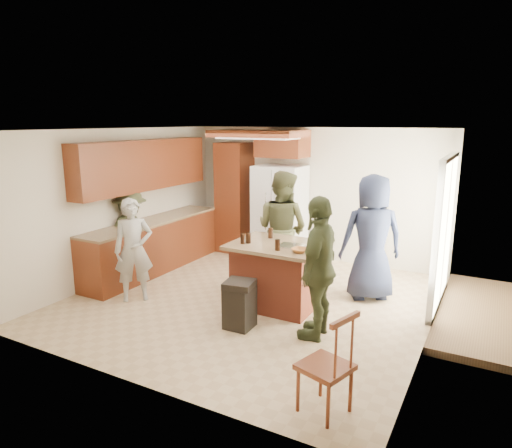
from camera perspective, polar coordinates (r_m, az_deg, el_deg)
The scene contains 12 objects.
person_front_left at distance 6.93m, azimuth -15.06°, elevation -3.16°, with size 0.56×0.41×1.53m, color #9A9891.
person_behind_left at distance 7.31m, azimuth 3.26°, elevation -0.59°, with size 0.90×0.56×1.86m, color #404327.
person_behind_right at distance 6.92m, azimuth 14.27°, elevation -1.65°, with size 0.92×0.60×1.88m, color #1B2136.
person_side_right at distance 5.58m, azimuth 7.86°, elevation -5.44°, with size 1.04×0.53×1.77m, color #3A4227.
person_counter at distance 8.00m, azimuth -15.35°, elevation -1.15°, with size 0.98×0.45×1.51m, color #333720.
left_cabinetry at distance 8.20m, azimuth -13.07°, elevation 0.76°, with size 0.64×3.00×2.30m.
back_wall_units at distance 9.05m, azimuth -1.26°, elevation 4.93°, with size 1.80×0.60×2.45m.
refrigerator at distance 8.71m, azimuth 2.98°, elevation 1.39°, with size 0.90×0.76×1.80m.
kitchen_island at distance 6.56m, azimuth 2.67°, elevation -6.30°, with size 1.28×1.03×0.93m.
island_items at distance 6.26m, azimuth 3.66°, elevation -2.48°, with size 1.04×0.73×0.15m.
trash_bin at distance 5.95m, azimuth -2.07°, elevation -9.97°, with size 0.42×0.42×0.63m.
spindle_chair at distance 4.35m, azimuth 8.87°, elevation -17.30°, with size 0.53×0.53×0.99m.
Camera 1 is at (3.11, -5.59, 2.63)m, focal length 32.00 mm.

